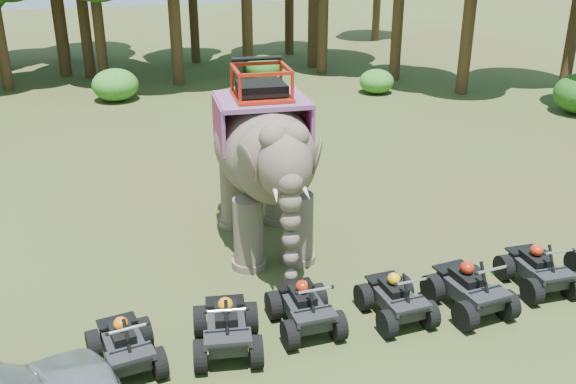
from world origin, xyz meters
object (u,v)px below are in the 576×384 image
atv_0 (124,339)px  atv_5 (539,264)px  atv_3 (396,293)px  atv_4 (470,283)px  elephant (263,158)px  atv_1 (226,321)px  atv_2 (305,301)px

atv_0 → atv_5: bearing=-7.9°
atv_3 → atv_0: bearing=177.1°
atv_4 → atv_5: 1.99m
atv_0 → atv_5: (9.13, 0.21, 0.01)m
atv_3 → atv_5: size_ratio=0.97×
atv_0 → atv_5: size_ratio=0.98×
elephant → atv_4: size_ratio=3.13×
elephant → atv_3: (1.75, -4.13, -1.73)m
atv_1 → atv_4: bearing=7.8°
atv_0 → atv_3: atv_0 is taller
atv_2 → atv_5: 5.54m
atv_3 → atv_5: bearing=-0.7°
atv_3 → elephant: bearing=109.6°
atv_0 → atv_3: size_ratio=1.01×
atv_0 → atv_1: atv_1 is taller
atv_0 → atv_3: 5.53m
elephant → atv_0: bearing=-128.5°
atv_0 → atv_4: size_ratio=0.93×
elephant → atv_5: bearing=-32.9°
atv_0 → atv_4: bearing=-10.3°
elephant → atv_4: 5.73m
atv_0 → atv_4: 7.17m
atv_1 → atv_4: size_ratio=0.99×
elephant → atv_5: 6.87m
atv_4 → atv_5: (1.96, 0.34, -0.04)m
elephant → atv_3: 4.81m
elephant → atv_2: bearing=-89.1°
atv_1 → atv_3: bearing=9.9°
atv_0 → atv_1: size_ratio=0.94×
atv_0 → atv_2: (3.59, 0.24, 0.02)m
atv_1 → atv_5: bearing=10.8°
elephant → atv_0: elephant is taller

